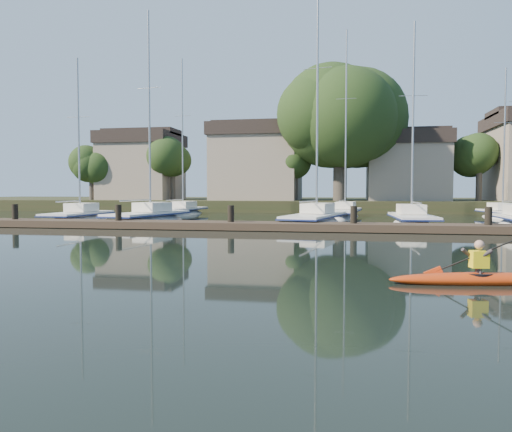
% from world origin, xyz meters
% --- Properties ---
extents(ground, '(160.00, 160.00, 0.00)m').
position_xyz_m(ground, '(0.00, 0.00, 0.00)').
color(ground, black).
rests_on(ground, ground).
extents(kayak, '(4.05, 1.21, 1.29)m').
position_xyz_m(kayak, '(5.54, 0.92, 0.16)').
color(kayak, '#B8290E').
rests_on(kayak, ground).
extents(dock, '(34.00, 2.00, 1.80)m').
position_xyz_m(dock, '(0.00, 14.00, 0.20)').
color(dock, '#3F3324').
rests_on(dock, ground).
extents(sailboat_0, '(2.06, 7.15, 11.32)m').
position_xyz_m(sailboat_0, '(-13.75, 18.28, -0.19)').
color(sailboat_0, white).
rests_on(sailboat_0, ground).
extents(sailboat_1, '(3.39, 8.79, 14.02)m').
position_xyz_m(sailboat_1, '(-9.18, 18.37, -0.19)').
color(sailboat_1, white).
rests_on(sailboat_1, ground).
extents(sailboat_2, '(3.81, 9.34, 15.07)m').
position_xyz_m(sailboat_2, '(0.93, 18.01, -0.19)').
color(sailboat_2, white).
rests_on(sailboat_2, ground).
extents(sailboat_3, '(2.30, 7.79, 12.46)m').
position_xyz_m(sailboat_3, '(6.23, 18.59, -0.18)').
color(sailboat_3, white).
rests_on(sailboat_3, ground).
extents(sailboat_5, '(2.57, 8.19, 13.33)m').
position_xyz_m(sailboat_5, '(-10.10, 27.25, -0.17)').
color(sailboat_5, white).
rests_on(sailboat_5, ground).
extents(sailboat_6, '(2.85, 9.34, 14.62)m').
position_xyz_m(sailboat_6, '(2.50, 26.46, -0.17)').
color(sailboat_6, white).
rests_on(sailboat_6, ground).
extents(sailboat_7, '(2.59, 7.28, 11.49)m').
position_xyz_m(sailboat_7, '(13.32, 26.85, -0.17)').
color(sailboat_7, white).
rests_on(sailboat_7, ground).
extents(shore, '(90.00, 25.25, 12.75)m').
position_xyz_m(shore, '(1.61, 40.29, 3.23)').
color(shore, '#232F17').
rests_on(shore, ground).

